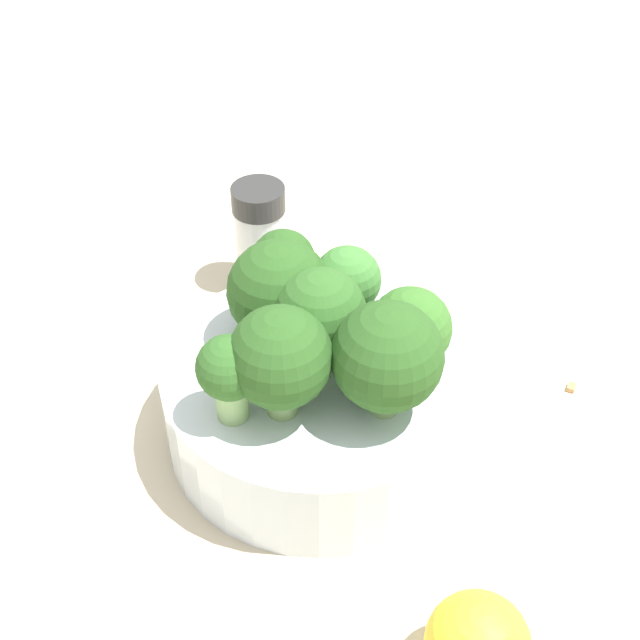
{
  "coord_description": "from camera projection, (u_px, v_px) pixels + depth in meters",
  "views": [
    {
      "loc": [
        0.34,
        -0.14,
        0.4
      ],
      "look_at": [
        0.0,
        0.0,
        0.09
      ],
      "focal_mm": 50.0,
      "sensor_mm": 36.0,
      "label": 1
    }
  ],
  "objects": [
    {
      "name": "ground_plane",
      "position": [
        320.0,
        431.0,
        0.54
      ],
      "size": [
        3.0,
        3.0,
        0.0
      ],
      "primitive_type": "plane",
      "color": "beige"
    },
    {
      "name": "bowl",
      "position": [
        320.0,
        399.0,
        0.52
      ],
      "size": [
        0.18,
        0.18,
        0.05
      ],
      "primitive_type": "cylinder",
      "color": "silver",
      "rests_on": "ground_plane"
    },
    {
      "name": "broccoli_floret_0",
      "position": [
        317.0,
        318.0,
        0.48
      ],
      "size": [
        0.05,
        0.05,
        0.06
      ],
      "color": "#8EB770",
      "rests_on": "bowl"
    },
    {
      "name": "broccoli_floret_1",
      "position": [
        230.0,
        373.0,
        0.45
      ],
      "size": [
        0.03,
        0.03,
        0.05
      ],
      "color": "#8EB770",
      "rests_on": "bowl"
    },
    {
      "name": "broccoli_floret_2",
      "position": [
        280.0,
        292.0,
        0.5
      ],
      "size": [
        0.06,
        0.06,
        0.06
      ],
      "color": "#8EB770",
      "rests_on": "bowl"
    },
    {
      "name": "broccoli_floret_3",
      "position": [
        280.0,
        359.0,
        0.45
      ],
      "size": [
        0.05,
        0.05,
        0.07
      ],
      "color": "#7A9E5B",
      "rests_on": "bowl"
    },
    {
      "name": "broccoli_floret_4",
      "position": [
        287.0,
        264.0,
        0.52
      ],
      "size": [
        0.04,
        0.04,
        0.05
      ],
      "color": "#7A9E5B",
      "rests_on": "bowl"
    },
    {
      "name": "broccoli_floret_5",
      "position": [
        387.0,
        357.0,
        0.45
      ],
      "size": [
        0.06,
        0.06,
        0.07
      ],
      "color": "#7A9E5B",
      "rests_on": "bowl"
    },
    {
      "name": "broccoli_floret_6",
      "position": [
        410.0,
        329.0,
        0.48
      ],
      "size": [
        0.05,
        0.05,
        0.05
      ],
      "color": "#8EB770",
      "rests_on": "bowl"
    },
    {
      "name": "broccoli_floret_7",
      "position": [
        347.0,
        283.0,
        0.51
      ],
      "size": [
        0.04,
        0.04,
        0.05
      ],
      "color": "#7A9E5B",
      "rests_on": "bowl"
    },
    {
      "name": "pepper_shaker",
      "position": [
        260.0,
        235.0,
        0.62
      ],
      "size": [
        0.04,
        0.04,
        0.08
      ],
      "color": "silver",
      "rests_on": "ground_plane"
    },
    {
      "name": "almond_crumb_1",
      "position": [
        572.0,
        386.0,
        0.56
      ],
      "size": [
        0.01,
        0.01,
        0.01
      ],
      "primitive_type": "cube",
      "rotation": [
        0.0,
        0.0,
        2.31
      ],
      "color": "#AD7F4C",
      "rests_on": "ground_plane"
    }
  ]
}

